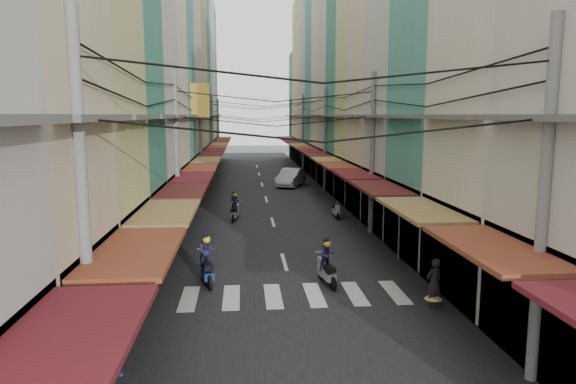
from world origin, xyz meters
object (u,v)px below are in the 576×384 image
white_car (291,186)px  market_umbrella (447,216)px  bicycle (414,247)px  traffic_sign (399,209)px

white_car → market_umbrella: market_umbrella is taller
market_umbrella → bicycle: bearing=93.0°
white_car → bicycle: 21.08m
bicycle → traffic_sign: traffic_sign is taller
market_umbrella → traffic_sign: size_ratio=0.79×
bicycle → white_car: bearing=-5.3°
white_car → bicycle: white_car is taller
white_car → bicycle: size_ratio=3.63×
white_car → bicycle: (3.77, -20.74, 0.00)m
bicycle → market_umbrella: bearing=167.5°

